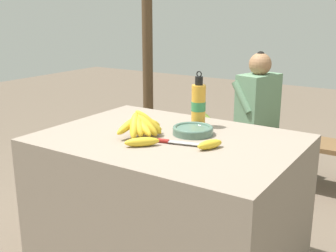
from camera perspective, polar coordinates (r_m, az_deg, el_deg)
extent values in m
cube|color=gray|center=(2.23, 0.10, -10.60)|extent=(1.26, 0.91, 0.74)
sphere|color=#4C381E|center=(2.10, -4.36, 0.51)|extent=(0.06, 0.06, 0.06)
ellipsoid|color=gold|center=(2.07, -5.48, 0.04)|extent=(0.07, 0.16, 0.10)
ellipsoid|color=gold|center=(2.05, -4.57, 0.09)|extent=(0.11, 0.15, 0.13)
ellipsoid|color=gold|center=(2.06, -4.03, 0.13)|extent=(0.14, 0.13, 0.12)
ellipsoid|color=gold|center=(2.06, -3.50, 0.03)|extent=(0.17, 0.10, 0.11)
ellipsoid|color=gold|center=(2.07, -3.03, 0.25)|extent=(0.16, 0.05, 0.13)
ellipsoid|color=gold|center=(2.09, -2.66, 0.53)|extent=(0.16, 0.11, 0.15)
ellipsoid|color=gold|center=(2.11, -2.77, 0.36)|extent=(0.15, 0.13, 0.11)
ellipsoid|color=gold|center=(2.12, -2.91, 0.57)|extent=(0.13, 0.15, 0.09)
ellipsoid|color=gold|center=(2.15, -3.59, 0.76)|extent=(0.05, 0.14, 0.12)
cylinder|color=#4C6B5B|center=(2.14, 3.39, -0.70)|extent=(0.21, 0.21, 0.03)
torus|color=#4C6B5B|center=(2.14, 3.39, -0.28)|extent=(0.21, 0.21, 0.02)
cylinder|color=gold|center=(2.26, 4.15, 2.70)|extent=(0.08, 0.08, 0.23)
cylinder|color=#38844C|center=(2.26, 4.15, 2.70)|extent=(0.08, 0.08, 0.05)
cylinder|color=black|center=(2.23, 4.21, 6.13)|extent=(0.04, 0.04, 0.05)
torus|color=black|center=(2.23, 4.23, 7.04)|extent=(0.03, 0.01, 0.03)
ellipsoid|color=gold|center=(1.95, -3.55, -2.16)|extent=(0.14, 0.15, 0.04)
ellipsoid|color=gold|center=(1.92, 5.68, -2.50)|extent=(0.10, 0.14, 0.04)
cube|color=#BCBCC1|center=(1.97, 2.51, -2.35)|extent=(0.18, 0.07, 0.00)
cylinder|color=maroon|center=(2.00, -0.64, -2.01)|extent=(0.06, 0.03, 0.02)
cube|color=brown|center=(3.51, 11.56, -1.00)|extent=(1.86, 0.32, 0.04)
cube|color=brown|center=(3.84, -0.83, -2.31)|extent=(0.06, 0.06, 0.35)
cube|color=brown|center=(4.03, 1.07, -1.44)|extent=(0.06, 0.06, 0.35)
cylinder|color=#232328|center=(3.61, 7.55, -3.32)|extent=(0.09, 0.09, 0.39)
cylinder|color=#232328|center=(3.48, 9.16, -0.61)|extent=(0.31, 0.17, 0.09)
cylinder|color=#232328|center=(3.75, 9.43, -2.69)|extent=(0.09, 0.09, 0.39)
cylinder|color=#232328|center=(3.62, 11.04, -0.06)|extent=(0.31, 0.17, 0.09)
cube|color=slate|center=(3.41, 12.07, 2.92)|extent=(0.28, 0.38, 0.48)
cylinder|color=slate|center=(3.29, 10.04, 3.91)|extent=(0.21, 0.12, 0.25)
cylinder|color=slate|center=(3.54, 13.32, 4.55)|extent=(0.21, 0.12, 0.25)
sphere|color=#9E704C|center=(3.36, 12.37, 8.20)|extent=(0.17, 0.17, 0.17)
sphere|color=black|center=(3.35, 12.44, 9.31)|extent=(0.07, 0.07, 0.07)
sphere|color=#4C381E|center=(3.70, 4.28, 1.34)|extent=(0.05, 0.05, 0.05)
ellipsoid|color=olive|center=(3.65, 4.07, 1.13)|extent=(0.08, 0.15, 0.10)
ellipsoid|color=olive|center=(3.66, 4.35, 1.06)|extent=(0.10, 0.12, 0.09)
ellipsoid|color=olive|center=(3.67, 4.79, 1.07)|extent=(0.13, 0.07, 0.10)
ellipsoid|color=olive|center=(3.69, 5.10, 1.16)|extent=(0.15, 0.08, 0.09)
ellipsoid|color=olive|center=(3.72, 5.01, 1.31)|extent=(0.12, 0.14, 0.10)
ellipsoid|color=olive|center=(3.74, 4.87, 1.46)|extent=(0.08, 0.16, 0.10)
cylinder|color=#4C3823|center=(4.36, -2.83, 12.82)|extent=(0.11, 0.11, 2.29)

